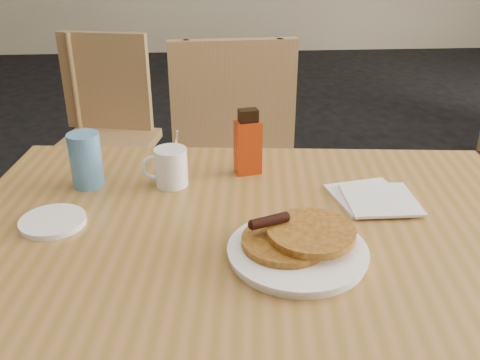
% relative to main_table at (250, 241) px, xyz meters
% --- Properties ---
extents(main_table, '(1.32, 0.96, 0.75)m').
position_rel_main_table_xyz_m(main_table, '(0.00, 0.00, 0.00)').
color(main_table, '#A26D39').
rests_on(main_table, floor).
extents(chair_main_far, '(0.45, 0.45, 0.96)m').
position_rel_main_table_xyz_m(chair_main_far, '(0.01, 0.73, -0.14)').
color(chair_main_far, '#A36F4C').
rests_on(chair_main_far, floor).
extents(chair_wall_extra, '(0.47, 0.47, 0.88)m').
position_rel_main_table_xyz_m(chair_wall_extra, '(-0.52, 1.33, -0.19)').
color(chair_wall_extra, '#A36F4C').
rests_on(chair_wall_extra, floor).
extents(pancake_plate, '(0.26, 0.26, 0.07)m').
position_rel_main_table_xyz_m(pancake_plate, '(0.08, -0.12, 0.06)').
color(pancake_plate, white).
rests_on(pancake_plate, main_table).
extents(coffee_mug, '(0.11, 0.08, 0.14)m').
position_rel_main_table_xyz_m(coffee_mug, '(-0.17, 0.19, 0.09)').
color(coffee_mug, white).
rests_on(coffee_mug, main_table).
extents(syrup_bottle, '(0.07, 0.05, 0.16)m').
position_rel_main_table_xyz_m(syrup_bottle, '(0.02, 0.24, 0.12)').
color(syrup_bottle, maroon).
rests_on(syrup_bottle, main_table).
extents(napkin_stack, '(0.18, 0.19, 0.01)m').
position_rel_main_table_xyz_m(napkin_stack, '(0.28, 0.08, 0.05)').
color(napkin_stack, white).
rests_on(napkin_stack, main_table).
extents(blue_tumbler, '(0.08, 0.08, 0.13)m').
position_rel_main_table_xyz_m(blue_tumbler, '(-0.36, 0.20, 0.11)').
color(blue_tumbler, '#5089BD').
rests_on(blue_tumbler, main_table).
extents(side_saucer, '(0.15, 0.15, 0.01)m').
position_rel_main_table_xyz_m(side_saucer, '(-0.40, 0.02, 0.05)').
color(side_saucer, white).
rests_on(side_saucer, main_table).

